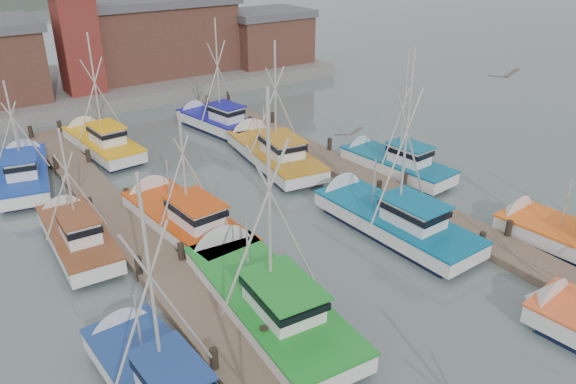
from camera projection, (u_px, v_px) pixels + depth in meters
ground at (355, 275)px, 24.89m from camera, size 260.00×260.00×0.00m
dock_left at (170, 279)px, 24.24m from camera, size 2.30×46.00×1.50m
dock_right at (403, 199)px, 31.38m from camera, size 2.30×46.00×1.50m
quay at (96, 85)px, 52.20m from camera, size 44.00×16.00×1.20m
shed_center at (152, 34)px, 53.50m from camera, size 14.84×9.54×6.90m
shed_right at (266, 36)px, 57.24m from camera, size 8.48×6.36×5.20m
lookout_tower at (77, 40)px, 46.07m from camera, size 3.60×3.60×8.50m
boat_4 at (261, 294)px, 22.46m from camera, size 4.17×10.48×10.28m
boat_5 at (387, 218)px, 28.34m from camera, size 4.07×9.74×10.14m
boat_6 at (155, 378)px, 18.32m from camera, size 3.59×8.33×8.86m
boat_8 at (181, 218)px, 28.32m from camera, size 3.68×9.50×7.26m
boat_9 at (271, 152)px, 36.56m from camera, size 4.27×10.02×8.84m
boat_10 at (76, 234)px, 26.86m from camera, size 2.82×7.85×6.75m
boat_11 at (391, 163)px, 34.91m from camera, size 3.34×8.14×8.34m
boat_12 at (100, 142)px, 38.25m from camera, size 3.50×8.74×8.76m
boat_13 at (215, 121)px, 42.28m from camera, size 3.78×8.47×8.94m
boat_14 at (24, 172)px, 33.65m from camera, size 4.16×8.84×7.05m
gull_near at (504, 76)px, 17.51m from camera, size 1.55×0.63×0.24m
gull_far at (348, 134)px, 23.38m from camera, size 1.55×0.63×0.24m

